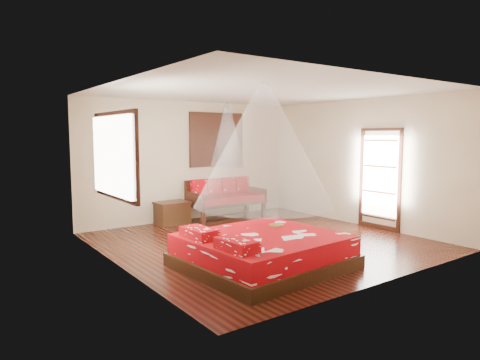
# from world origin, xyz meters

# --- Properties ---
(room) EXTENTS (5.54, 5.54, 2.84)m
(room) POSITION_xyz_m (0.00, 0.00, 1.40)
(room) COLOR black
(room) RESTS_ON ground
(bed) EXTENTS (2.43, 2.22, 0.65)m
(bed) POSITION_xyz_m (-1.00, -1.25, 0.25)
(bed) COLOR black
(bed) RESTS_ON floor
(daybed) EXTENTS (1.86, 0.83, 0.96)m
(daybed) POSITION_xyz_m (0.72, 2.38, 0.52)
(daybed) COLOR black
(daybed) RESTS_ON floor
(storage_chest) EXTENTS (0.75, 0.56, 0.51)m
(storage_chest) POSITION_xyz_m (-0.66, 2.45, 0.26)
(storage_chest) COLOR black
(storage_chest) RESTS_ON floor
(shutter_panel) EXTENTS (1.52, 0.06, 1.32)m
(shutter_panel) POSITION_xyz_m (0.72, 2.72, 1.90)
(shutter_panel) COLOR black
(shutter_panel) RESTS_ON wall_back
(window_left) EXTENTS (0.10, 1.74, 1.34)m
(window_left) POSITION_xyz_m (-2.71, 0.20, 1.70)
(window_left) COLOR black
(window_left) RESTS_ON wall_left
(glazed_door) EXTENTS (0.08, 1.02, 2.16)m
(glazed_door) POSITION_xyz_m (2.72, -0.60, 1.07)
(glazed_door) COLOR black
(glazed_door) RESTS_ON floor
(wine_tray) EXTENTS (0.25, 0.25, 0.21)m
(wine_tray) POSITION_xyz_m (-0.41, -0.89, 0.55)
(wine_tray) COLOR brown
(wine_tray) RESTS_ON bed
(mosquito_net_main) EXTENTS (2.09, 2.09, 1.80)m
(mosquito_net_main) POSITION_xyz_m (-0.97, -1.24, 1.85)
(mosquito_net_main) COLOR white
(mosquito_net_main) RESTS_ON ceiling
(mosquito_net_daybed) EXTENTS (0.82, 0.82, 1.50)m
(mosquito_net_daybed) POSITION_xyz_m (0.72, 2.25, 2.00)
(mosquito_net_daybed) COLOR white
(mosquito_net_daybed) RESTS_ON ceiling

